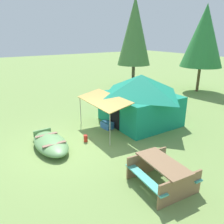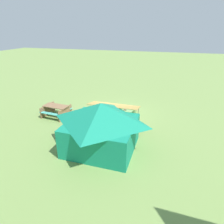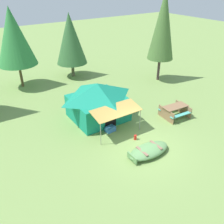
{
  "view_description": "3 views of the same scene",
  "coord_description": "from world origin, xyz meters",
  "px_view_note": "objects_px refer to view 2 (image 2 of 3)",
  "views": [
    {
      "loc": [
        7.52,
        -2.88,
        4.17
      ],
      "look_at": [
        -0.16,
        2.18,
        0.95
      ],
      "focal_mm": 35.71,
      "sensor_mm": 36.0,
      "label": 1
    },
    {
      "loc": [
        -3.2,
        11.67,
        5.52
      ],
      "look_at": [
        -0.24,
        1.63,
        0.94
      ],
      "focal_mm": 30.86,
      "sensor_mm": 36.0,
      "label": 2
    },
    {
      "loc": [
        -7.3,
        -7.76,
        8.06
      ],
      "look_at": [
        -0.51,
        2.24,
        1.26
      ],
      "focal_mm": 39.06,
      "sensor_mm": 36.0,
      "label": 3
    }
  ],
  "objects_px": {
    "canvas_cabin_tent": "(101,125)",
    "picnic_table": "(56,110)",
    "cooler_box": "(116,129)",
    "fuel_can": "(111,117)",
    "beached_rowboat": "(120,109)"
  },
  "relations": [
    {
      "from": "beached_rowboat",
      "to": "picnic_table",
      "type": "bearing_deg",
      "value": 26.24
    },
    {
      "from": "picnic_table",
      "to": "cooler_box",
      "type": "height_order",
      "value": "picnic_table"
    },
    {
      "from": "beached_rowboat",
      "to": "picnic_table",
      "type": "relative_size",
      "value": 1.33
    },
    {
      "from": "canvas_cabin_tent",
      "to": "picnic_table",
      "type": "relative_size",
      "value": 2.44
    },
    {
      "from": "canvas_cabin_tent",
      "to": "fuel_can",
      "type": "height_order",
      "value": "canvas_cabin_tent"
    },
    {
      "from": "canvas_cabin_tent",
      "to": "fuel_can",
      "type": "xyz_separation_m",
      "value": [
        0.46,
        -3.23,
        -1.1
      ]
    },
    {
      "from": "cooler_box",
      "to": "fuel_can",
      "type": "height_order",
      "value": "cooler_box"
    },
    {
      "from": "picnic_table",
      "to": "cooler_box",
      "type": "distance_m",
      "value": 4.51
    },
    {
      "from": "cooler_box",
      "to": "picnic_table",
      "type": "bearing_deg",
      "value": -11.7
    },
    {
      "from": "beached_rowboat",
      "to": "fuel_can",
      "type": "height_order",
      "value": "beached_rowboat"
    },
    {
      "from": "fuel_can",
      "to": "canvas_cabin_tent",
      "type": "bearing_deg",
      "value": 98.05
    },
    {
      "from": "picnic_table",
      "to": "fuel_can",
      "type": "bearing_deg",
      "value": -171.32
    },
    {
      "from": "beached_rowboat",
      "to": "cooler_box",
      "type": "distance_m",
      "value": 2.9
    },
    {
      "from": "canvas_cabin_tent",
      "to": "fuel_can",
      "type": "bearing_deg",
      "value": -81.95
    },
    {
      "from": "cooler_box",
      "to": "beached_rowboat",
      "type": "bearing_deg",
      "value": -80.94
    }
  ]
}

